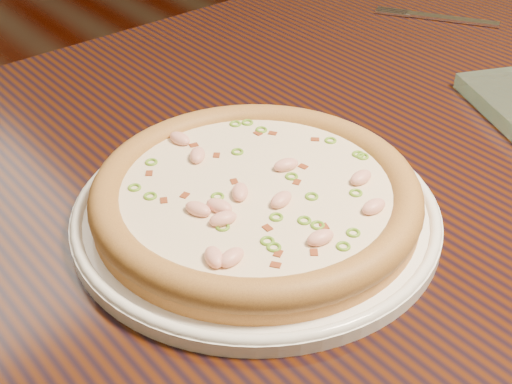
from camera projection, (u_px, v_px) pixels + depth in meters
ground at (97, 358)px, 1.48m from camera, size 9.00×9.00×0.00m
hero_table at (311, 227)px, 0.79m from camera, size 1.20×0.80×0.75m
plate at (256, 211)px, 0.63m from camera, size 0.33×0.33×0.02m
pizza at (256, 195)px, 0.62m from camera, size 0.29×0.29×0.03m
fork at (441, 18)px, 1.02m from camera, size 0.11×0.16×0.00m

